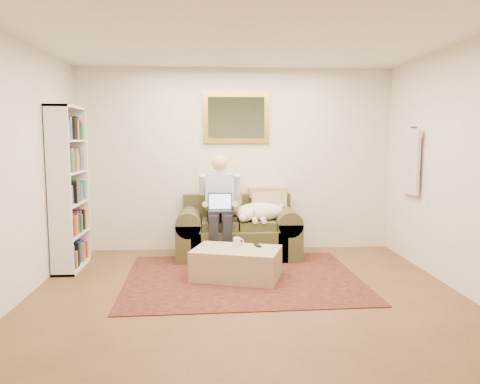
{
  "coord_description": "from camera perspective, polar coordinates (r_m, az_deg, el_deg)",
  "views": [
    {
      "loc": [
        -0.35,
        -4.22,
        1.62
      ],
      "look_at": [
        0.0,
        1.52,
        0.95
      ],
      "focal_mm": 35.0,
      "sensor_mm": 36.0,
      "label": 1
    }
  ],
  "objects": [
    {
      "name": "laptop",
      "position": [
        6.12,
        -2.44,
        -1.76
      ],
      "size": [
        0.32,
        0.25,
        0.23
      ],
      "color": "black",
      "rests_on": "seated_man"
    },
    {
      "name": "coffee_mug",
      "position": [
        5.53,
        -0.39,
        -6.07
      ],
      "size": [
        0.08,
        0.08,
        0.1
      ],
      "primitive_type": "cylinder",
      "color": "white",
      "rests_on": "ottoman"
    },
    {
      "name": "wall_mirror",
      "position": [
        6.71,
        -0.46,
        9.04
      ],
      "size": [
        0.94,
        0.04,
        0.72
      ],
      "color": "gold",
      "rests_on": "room_shell"
    },
    {
      "name": "rug",
      "position": [
        5.5,
        0.32,
        -10.43
      ],
      "size": [
        2.74,
        2.23,
        0.01
      ],
      "primitive_type": "cube",
      "rotation": [
        0.0,
        0.0,
        0.03
      ],
      "color": "black",
      "rests_on": "room_shell"
    },
    {
      "name": "sleeping_dog",
      "position": [
        6.3,
        2.48,
        -2.41
      ],
      "size": [
        0.68,
        0.43,
        0.25
      ],
      "primitive_type": null,
      "color": "white",
      "rests_on": "sofa"
    },
    {
      "name": "hanging_shirt",
      "position": [
        6.35,
        20.08,
        3.81
      ],
      "size": [
        0.06,
        0.52,
        0.9
      ],
      "primitive_type": null,
      "color": "beige",
      "rests_on": "room_shell"
    },
    {
      "name": "tv_remote",
      "position": [
        5.53,
        2.12,
        -6.52
      ],
      "size": [
        0.08,
        0.16,
        0.02
      ],
      "primitive_type": "cube",
      "rotation": [
        0.0,
        0.0,
        0.23
      ],
      "color": "black",
      "rests_on": "ottoman"
    },
    {
      "name": "sofa",
      "position": [
        6.42,
        -0.25,
        -5.36
      ],
      "size": [
        1.65,
        0.84,
        0.99
      ],
      "color": "#444324",
      "rests_on": "room_shell"
    },
    {
      "name": "seated_man",
      "position": [
        6.19,
        -2.45,
        -1.98
      ],
      "size": [
        0.54,
        0.77,
        1.38
      ],
      "primitive_type": null,
      "color": "#8C98D8",
      "rests_on": "sofa"
    },
    {
      "name": "ottoman",
      "position": [
        5.45,
        -0.42,
        -8.72
      ],
      "size": [
        1.11,
        0.87,
        0.35
      ],
      "primitive_type": "cube",
      "rotation": [
        0.0,
        0.0,
        -0.29
      ],
      "color": "tan",
      "rests_on": "room_shell"
    },
    {
      "name": "bookshelf",
      "position": [
        6.11,
        -20.16,
        0.41
      ],
      "size": [
        0.28,
        0.8,
        2.0
      ],
      "primitive_type": null,
      "color": "white",
      "rests_on": "room_shell"
    },
    {
      "name": "room_shell",
      "position": [
        4.6,
        0.83,
        2.64
      ],
      "size": [
        4.51,
        5.0,
        2.61
      ],
      "color": "brown",
      "rests_on": "ground"
    }
  ]
}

